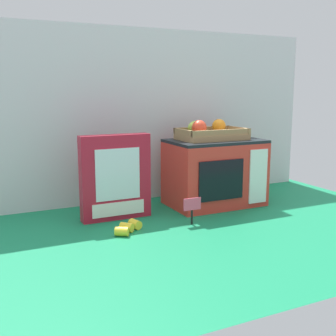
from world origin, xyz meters
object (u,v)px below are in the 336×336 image
Objects in this scene: cookie_set_box at (116,177)px; price_sign at (192,207)px; loose_toy_banana at (128,228)px; toy_microwave at (215,172)px; food_groups_crate at (209,133)px.

cookie_set_box is 0.31m from price_sign.
price_sign is at bearing -5.54° from loose_toy_banana.
cookie_set_box is (-0.45, -0.01, 0.02)m from toy_microwave.
loose_toy_banana is (-0.44, -0.20, -0.29)m from food_groups_crate.
toy_microwave is 0.31m from price_sign.
price_sign is (0.23, -0.19, -0.09)m from cookie_set_box.
toy_microwave is 1.21× the size of cookie_set_box.
food_groups_crate reaches higher than toy_microwave.
price_sign is at bearing -132.00° from food_groups_crate.
loose_toy_banana is (-0.02, -0.17, -0.15)m from cookie_set_box.
loose_toy_banana is at bearing -155.59° from food_groups_crate.
food_groups_crate reaches higher than cookie_set_box.
food_groups_crate is at bearing 136.86° from toy_microwave.
price_sign is 0.25m from loose_toy_banana.
food_groups_crate is 0.39m from price_sign.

